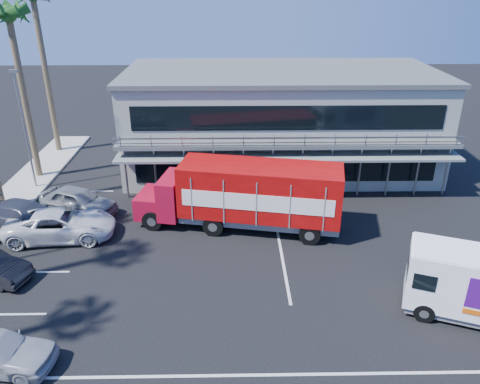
{
  "coord_description": "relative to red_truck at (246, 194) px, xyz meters",
  "views": [
    {
      "loc": [
        -0.58,
        -18.79,
        13.43
      ],
      "look_at": [
        -0.15,
        5.14,
        2.3
      ],
      "focal_mm": 35.0,
      "sensor_mm": 36.0,
      "label": 1
    }
  ],
  "objects": [
    {
      "name": "palm_f",
      "position": [
        -15.29,
        13.34,
        9.3
      ],
      "size": [
        2.8,
        2.8,
        13.25
      ],
      "color": "brown",
      "rests_on": "ground"
    },
    {
      "name": "light_pole_far",
      "position": [
        -14.39,
        5.84,
        2.34
      ],
      "size": [
        0.5,
        0.25,
        8.09
      ],
      "color": "gray",
      "rests_on": "ground"
    },
    {
      "name": "building",
      "position": [
        2.81,
        9.78,
        1.49
      ],
      "size": [
        22.4,
        12.0,
        7.3
      ],
      "color": "#9DA193",
      "rests_on": "ground"
    },
    {
      "name": "red_truck",
      "position": [
        0.0,
        0.0,
        0.0
      ],
      "size": [
        11.99,
        4.89,
        3.94
      ],
      "rotation": [
        0.0,
        0.0,
        -0.19
      ],
      "color": "maroon",
      "rests_on": "ground"
    },
    {
      "name": "palm_e",
      "position": [
        -14.89,
        7.84,
        8.41
      ],
      "size": [
        2.8,
        2.8,
        12.25
      ],
      "color": "brown",
      "rests_on": "ground"
    },
    {
      "name": "ground",
      "position": [
        -0.19,
        -5.16,
        -2.17
      ],
      "size": [
        120.0,
        120.0,
        0.0
      ],
      "primitive_type": "plane",
      "color": "black",
      "rests_on": "ground"
    },
    {
      "name": "parked_car_e",
      "position": [
        -10.25,
        2.04,
        -1.34
      ],
      "size": [
        5.25,
        3.63,
        1.66
      ],
      "primitive_type": "imported",
      "rotation": [
        0.0,
        0.0,
        1.19
      ],
      "color": "gray",
      "rests_on": "ground"
    },
    {
      "name": "parked_car_c",
      "position": [
        -10.35,
        -0.96,
        -1.34
      ],
      "size": [
        6.12,
        3.17,
        1.65
      ],
      "primitive_type": "imported",
      "rotation": [
        0.0,
        0.0,
        1.65
      ],
      "color": "silver",
      "rests_on": "ground"
    },
    {
      "name": "parked_car_d",
      "position": [
        -12.69,
        0.09,
        -1.36
      ],
      "size": [
        5.98,
        3.87,
        1.61
      ],
      "primitive_type": "imported",
      "rotation": [
        0.0,
        0.0,
        1.25
      ],
      "color": "#323643",
      "rests_on": "ground"
    }
  ]
}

